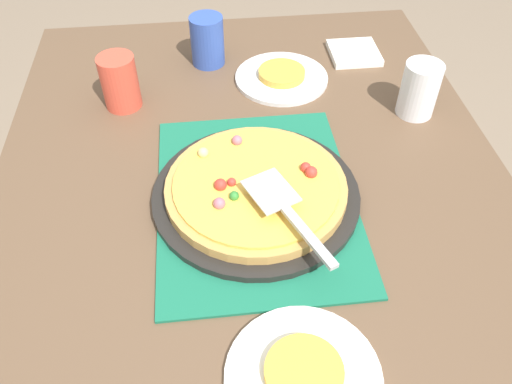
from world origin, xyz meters
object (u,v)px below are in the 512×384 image
object	(u,v)px
pizza_pan	(256,195)
cup_near	(419,89)
served_slice_left	(304,372)
napkin_stack	(354,53)
plate_near_left	(303,376)
pizza_server	(286,209)
pizza	(256,187)
cup_corner	(207,41)
cup_far	(120,82)
served_slice_right	(282,73)
plate_far_right	(282,78)

from	to	relation	value
pizza_pan	cup_near	world-z (taller)	cup_near
served_slice_left	napkin_stack	distance (m)	0.87
plate_near_left	served_slice_left	bearing A→B (deg)	-90.00
served_slice_left	pizza_server	world-z (taller)	pizza_server
pizza	napkin_stack	world-z (taller)	pizza
cup_near	pizza_server	xyz separation A→B (m)	(-0.32, 0.34, 0.01)
plate_near_left	pizza_pan	bearing A→B (deg)	4.36
pizza_pan	cup_corner	world-z (taller)	cup_corner
pizza_pan	cup_far	size ratio (longest dim) A/B	3.17
pizza	cup_far	world-z (taller)	cup_far
pizza_pan	served_slice_left	distance (m)	0.35
plate_near_left	served_slice_right	size ratio (longest dim) A/B	2.00
cup_near	cup_corner	xyz separation A→B (m)	(0.25, 0.44, 0.00)
pizza_server	pizza	bearing A→B (deg)	23.65
cup_corner	pizza_server	distance (m)	0.58
pizza_server	pizza_pan	bearing A→B (deg)	23.52
pizza_server	napkin_stack	world-z (taller)	pizza_server
served_slice_left	pizza_server	distance (m)	0.26
plate_far_right	cup_corner	size ratio (longest dim) A/B	1.83
plate_near_left	cup_corner	bearing A→B (deg)	6.22
served_slice_left	pizza_server	bearing A→B (deg)	-2.76
pizza_pan	pizza	size ratio (longest dim) A/B	1.15
pizza_pan	cup_near	bearing A→B (deg)	-59.01
cup_far	plate_near_left	bearing A→B (deg)	-156.90
pizza	plate_far_right	xyz separation A→B (m)	(0.39, -0.10, -0.03)
served_slice_left	napkin_stack	world-z (taller)	served_slice_left
pizza_server	plate_near_left	bearing A→B (deg)	177.24
cup_near	plate_far_right	bearing A→B (deg)	59.62
cup_far	napkin_stack	world-z (taller)	cup_far
pizza	served_slice_left	bearing A→B (deg)	-175.59
pizza	served_slice_left	world-z (taller)	pizza
served_slice_left	cup_far	world-z (taller)	cup_far
cup_far	cup_corner	xyz separation A→B (m)	(0.15, -0.20, 0.00)
napkin_stack	cup_near	bearing A→B (deg)	-163.34
pizza	cup_far	distance (m)	0.42
pizza_pan	plate_far_right	world-z (taller)	pizza_pan
served_slice_right	pizza_pan	bearing A→B (deg)	164.80
plate_far_right	served_slice_right	world-z (taller)	served_slice_right
plate_far_right	cup_far	distance (m)	0.37
plate_far_right	cup_corner	distance (m)	0.20
cup_far	cup_near	bearing A→B (deg)	-98.92
plate_near_left	served_slice_left	world-z (taller)	served_slice_left
pizza	cup_near	distance (m)	0.44
served_slice_right	napkin_stack	bearing A→B (deg)	-66.28
served_slice_left	served_slice_right	size ratio (longest dim) A/B	1.00
plate_near_left	cup_near	world-z (taller)	cup_near
served_slice_right	cup_far	world-z (taller)	cup_far
cup_near	cup_far	world-z (taller)	same
pizza_pan	pizza_server	xyz separation A→B (m)	(-0.09, -0.04, 0.05)
pizza_server	served_slice_right	bearing A→B (deg)	-7.87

